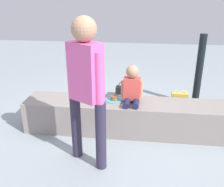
# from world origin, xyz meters

# --- Properties ---
(ground_plane) EXTENTS (12.00, 12.00, 0.00)m
(ground_plane) POSITION_xyz_m (0.00, 0.00, 0.00)
(ground_plane) COLOR #8F999F
(concrete_ledge) EXTENTS (2.60, 0.48, 0.42)m
(concrete_ledge) POSITION_xyz_m (0.00, 0.00, 0.21)
(concrete_ledge) COLOR gray
(concrete_ledge) RESTS_ON ground_plane
(child_seated) EXTENTS (0.28, 0.32, 0.48)m
(child_seated) POSITION_xyz_m (0.09, 0.01, 0.63)
(child_seated) COLOR #1F2046
(child_seated) RESTS_ON concrete_ledge
(adult_standing) EXTENTS (0.41, 0.32, 1.55)m
(adult_standing) POSITION_xyz_m (-0.33, -0.70, 0.93)
(adult_standing) COLOR #2C273D
(adult_standing) RESTS_ON ground_plane
(cake_plate) EXTENTS (0.22, 0.22, 0.07)m
(cake_plate) POSITION_xyz_m (-0.14, 0.03, 0.44)
(cake_plate) COLOR #4CA5D8
(cake_plate) RESTS_ON concrete_ledge
(gift_bag) EXTENTS (0.24, 0.10, 0.38)m
(gift_bag) POSITION_xyz_m (0.78, 0.62, 0.17)
(gift_bag) COLOR gold
(gift_bag) RESTS_ON ground_plane
(railing_post) EXTENTS (0.36, 0.36, 1.15)m
(railing_post) POSITION_xyz_m (1.08, 0.95, 0.43)
(railing_post) COLOR black
(railing_post) RESTS_ON ground_plane
(water_bottle_near_gift) EXTENTS (0.07, 0.07, 0.23)m
(water_bottle_near_gift) POSITION_xyz_m (-0.00, 0.60, 0.10)
(water_bottle_near_gift) COLOR silver
(water_bottle_near_gift) RESTS_ON ground_plane
(water_bottle_far_side) EXTENTS (0.06, 0.06, 0.22)m
(water_bottle_far_side) POSITION_xyz_m (0.46, 0.59, 0.10)
(water_bottle_far_side) COLOR silver
(water_bottle_far_side) RESTS_ON ground_plane
(party_cup_red) EXTENTS (0.08, 0.08, 0.10)m
(party_cup_red) POSITION_xyz_m (0.18, 0.47, 0.05)
(party_cup_red) COLOR red
(party_cup_red) RESTS_ON ground_plane
(handbag_black_leather) EXTENTS (0.29, 0.13, 0.29)m
(handbag_black_leather) POSITION_xyz_m (-0.09, 1.16, 0.10)
(handbag_black_leather) COLOR black
(handbag_black_leather) RESTS_ON ground_plane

